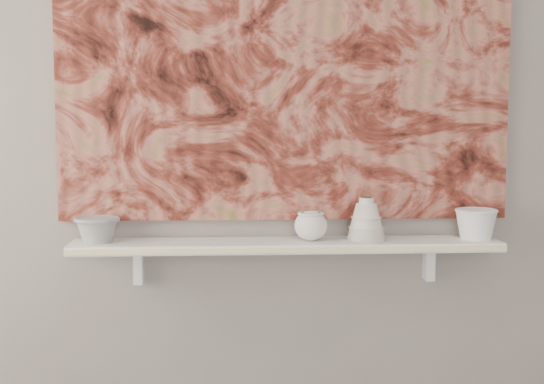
{
  "coord_description": "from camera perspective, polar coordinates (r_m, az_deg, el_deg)",
  "views": [
    {
      "loc": [
        -0.18,
        -0.93,
        1.34
      ],
      "look_at": [
        -0.05,
        1.49,
        1.09
      ],
      "focal_mm": 50.0,
      "sensor_mm": 36.0,
      "label": 1
    }
  ],
  "objects": [
    {
      "name": "wall_back",
      "position": [
        2.54,
        0.97,
        6.07
      ],
      "size": [
        3.6,
        0.0,
        3.6
      ],
      "primitive_type": "plane",
      "rotation": [
        1.57,
        0.0,
        0.0
      ],
      "color": "gray",
      "rests_on": "floor"
    },
    {
      "name": "bell_vessel",
      "position": [
        2.5,
        7.11,
        -2.01
      ],
      "size": [
        0.15,
        0.15,
        0.14
      ],
      "primitive_type": null,
      "rotation": [
        0.0,
        0.0,
        0.16
      ],
      "color": "silver",
      "rests_on": "shelf"
    },
    {
      "name": "bracket_left",
      "position": [
        2.57,
        -10.02,
        -5.47
      ],
      "size": [
        0.03,
        0.06,
        0.12
      ],
      "primitive_type": "cube",
      "color": "silver",
      "rests_on": "wall_back"
    },
    {
      "name": "house_motif",
      "position": [
        2.59,
        11.02,
        3.34
      ],
      "size": [
        0.09,
        0.0,
        0.08
      ],
      "primitive_type": "cube",
      "color": "black",
      "rests_on": "painting"
    },
    {
      "name": "bracket_right",
      "position": [
        2.64,
        11.72,
        -5.2
      ],
      "size": [
        0.03,
        0.06,
        0.12
      ],
      "primitive_type": "cube",
      "color": "silver",
      "rests_on": "wall_back"
    },
    {
      "name": "shelf",
      "position": [
        2.48,
        1.11,
        -4.03
      ],
      "size": [
        1.4,
        0.18,
        0.03
      ],
      "primitive_type": "cube",
      "color": "silver",
      "rests_on": "wall_back"
    },
    {
      "name": "cup_cream",
      "position": [
        2.48,
        2.94,
        -2.54
      ],
      "size": [
        0.14,
        0.14,
        0.1
      ],
      "primitive_type": null,
      "rotation": [
        0.0,
        0.0,
        0.39
      ],
      "color": "silver",
      "rests_on": "shelf"
    },
    {
      "name": "bowl_white",
      "position": [
        2.59,
        15.11,
        -2.32
      ],
      "size": [
        0.15,
        0.15,
        0.1
      ],
      "primitive_type": null,
      "rotation": [
        0.0,
        0.0,
        -0.04
      ],
      "color": "white",
      "rests_on": "shelf"
    },
    {
      "name": "shelf_stripe",
      "position": [
        2.39,
        1.28,
        -4.41
      ],
      "size": [
        1.4,
        0.01,
        0.02
      ],
      "primitive_type": "cube",
      "color": "#F9EAA6",
      "rests_on": "shelf"
    },
    {
      "name": "painting",
      "position": [
        2.53,
        1.0,
        10.37
      ],
      "size": [
        1.5,
        0.02,
        1.1
      ],
      "primitive_type": "cube",
      "color": "maroon",
      "rests_on": "wall_back"
    },
    {
      "name": "bowl_grey",
      "position": [
        2.5,
        -13.01,
        -2.76
      ],
      "size": [
        0.16,
        0.16,
        0.08
      ],
      "primitive_type": null,
      "rotation": [
        0.0,
        0.0,
        0.09
      ],
      "color": "gray",
      "rests_on": "shelf"
    }
  ]
}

